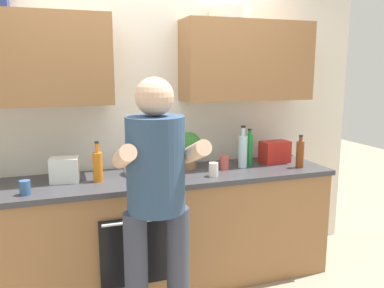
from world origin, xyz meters
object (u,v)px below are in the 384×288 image
Objects in this scene: bottle_water at (243,151)px; cup_coffee at (213,170)px; person_standing at (156,194)px; cup_ceramic at (224,163)px; mixing_bowl at (140,168)px; grocery_bag_produce at (65,170)px; bottle_soda at (249,149)px; grocery_bag_crisps at (275,152)px; bottle_juice at (98,166)px; cup_tea at (25,188)px; bottle_vinegar at (300,154)px; potted_herb at (189,147)px.

bottle_water is 0.39m from cup_coffee.
person_standing is 0.80m from cup_coffee.
cup_ceramic is 0.45× the size of mixing_bowl.
grocery_bag_produce reaches higher than mixing_bowl.
grocery_bag_crisps is (0.26, 0.01, -0.04)m from bottle_soda.
bottle_juice is at bearing -178.49° from bottle_water.
bottle_vinegar is at bearing 1.21° from cup_tea.
cup_coffee is 1.10m from grocery_bag_produce.
bottle_juice is (-0.26, 0.70, 0.03)m from person_standing.
bottle_water is at bearing 2.86° from cup_ceramic.
potted_herb is (0.41, 0.03, 0.13)m from mixing_bowl.
mixing_bowl is (0.07, 0.81, -0.04)m from person_standing.
bottle_water is 0.19m from cup_ceramic.
bottle_juice is at bearing -176.06° from bottle_soda.
bottle_juice is 0.98× the size of potted_herb.
bottle_soda reaches higher than grocery_bag_produce.
bottle_vinegar is 1.87m from grocery_bag_produce.
bottle_vinegar is 0.90× the size of potted_herb.
bottle_juice is 1.53m from grocery_bag_crisps.
cup_coffee is 0.53× the size of grocery_bag_produce.
bottle_vinegar is at bearing 1.79° from cup_coffee.
bottle_juice reaches higher than mixing_bowl.
cup_ceramic is at bearing 166.82° from bottle_vinegar.
grocery_bag_produce is (-1.24, 0.04, 0.03)m from cup_ceramic.
grocery_bag_produce is at bearing -179.17° from bottle_soda.
bottle_vinegar is 2.88× the size of cup_tea.
person_standing is 1.04m from cup_ceramic.
bottle_soda is at bearing 8.27° from cup_tea.
bottle_vinegar is 1.32m from mixing_bowl.
mixing_bowl is 0.80× the size of potted_herb.
grocery_bag_produce is (-0.23, 0.07, -0.03)m from bottle_juice.
bottle_soda reaches higher than potted_herb.
bottle_soda is at bearing 14.15° from cup_ceramic.
grocery_bag_produce is (-0.49, 0.76, 0.00)m from person_standing.
mixing_bowl is (-1.30, 0.23, -0.07)m from bottle_vinegar.
cup_ceramic reaches higher than cup_coffee.
cup_coffee reaches higher than mixing_bowl.
bottle_soda is (1.01, 0.79, 0.05)m from person_standing.
bottle_vinegar reaches higher than grocery_bag_produce.
bottle_vinegar is at bearing -16.46° from potted_herb.
mixing_bowl is (0.33, 0.11, -0.07)m from bottle_juice.
bottle_water is 1.41m from grocery_bag_produce.
grocery_bag_crisps is (1.20, -0.01, 0.05)m from mixing_bowl.
person_standing reaches higher than cup_coffee.
bottle_water is at bearing -14.02° from potted_herb.
bottle_juice is at bearing 19.08° from cup_tea.
bottle_juice is 3.11× the size of cup_tea.
person_standing reaches higher than potted_herb.
bottle_vinegar reaches higher than cup_ceramic.
mixing_bowl is at bearing 4.64° from grocery_bag_produce.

